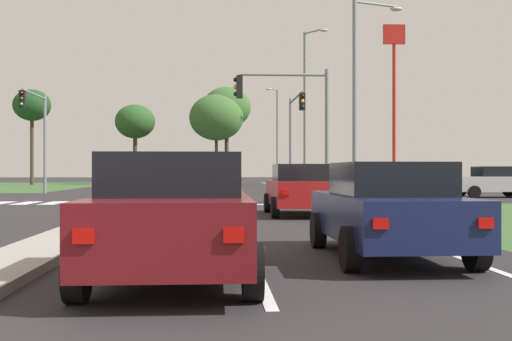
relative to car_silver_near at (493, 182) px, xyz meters
name	(u,v)px	position (x,y,z in m)	size (l,w,h in m)	color
ground_plane	(160,198)	(-17.35, 0.83, -0.82)	(200.00, 200.00, 0.00)	#282628
grass_verge_far_right	(459,186)	(8.15, 25.33, -0.82)	(35.00, 35.00, 0.01)	#476B38
median_island_near	(82,231)	(-17.35, -18.17, -0.75)	(1.20, 22.00, 0.14)	gray
median_island_far	(184,185)	(-17.35, 25.83, -0.75)	(1.20, 36.00, 0.14)	gray
lane_dash_near	(265,292)	(-13.85, -24.99, -0.82)	(0.14, 2.00, 0.01)	silver
lane_dash_second	(243,237)	(-13.85, -18.99, -0.82)	(0.14, 2.00, 0.01)	silver
lane_dash_third	(235,217)	(-13.85, -12.99, -0.82)	(0.14, 2.00, 0.01)	silver
edge_line_right	(378,229)	(-10.50, -17.17, -0.82)	(0.14, 24.00, 0.01)	silver
stop_bar_near	(237,205)	(-13.55, -6.17, -0.82)	(6.40, 0.50, 0.01)	silver
crosswalk_bar_second	(26,203)	(-22.60, -4.37, -0.82)	(0.70, 2.80, 0.01)	silver
crosswalk_bar_third	(54,203)	(-21.45, -4.37, -0.82)	(0.70, 2.80, 0.01)	silver
crosswalk_bar_fourth	(81,203)	(-20.30, -4.37, -0.82)	(0.70, 2.80, 0.01)	silver
crosswalk_bar_fifth	(107,203)	(-19.15, -4.37, -0.82)	(0.70, 2.80, 0.01)	silver
crosswalk_bar_sixth	(134,203)	(-18.00, -4.37, -0.82)	(0.70, 2.80, 0.01)	silver
crosswalk_bar_seventh	(161,203)	(-16.85, -4.37, -0.82)	(0.70, 2.80, 0.01)	silver
crosswalk_bar_eighth	(187,202)	(-15.70, -4.37, -0.82)	(0.70, 2.80, 0.01)	silver
car_silver_near	(493,182)	(0.00, 0.00, 0.00)	(4.22, 2.09, 1.62)	#B7B7BC
car_navy_second	(387,209)	(-11.66, -22.24, -0.04)	(2.01, 4.39, 1.54)	#161E47
car_red_third	(300,189)	(-11.77, -12.43, -0.01)	(2.06, 4.24, 1.61)	#A31919
car_white_fourth	(196,192)	(-14.98, -14.65, -0.01)	(1.95, 4.43, 1.60)	silver
car_blue_fifth	(156,178)	(-19.62, 23.14, -0.03)	(2.02, 4.31, 1.55)	navy
car_grey_sixth	(426,181)	(-2.61, 2.86, -0.03)	(4.36, 1.96, 1.56)	slate
car_maroon_eighth	(174,217)	(-14.95, -24.17, 0.00)	(2.08, 4.15, 1.62)	maroon
traffic_signal_far_left	(37,124)	(-24.95, 5.73, 3.35)	(0.32, 4.91, 6.07)	gray
traffic_signal_near_right	(294,112)	(-11.17, -5.77, 3.05)	(4.05, 0.32, 5.68)	gray
traffic_signal_far_right	(295,125)	(-9.75, 5.36, 3.32)	(0.32, 5.78, 5.94)	gray
street_lamp_second	(359,89)	(-8.19, -4.95, 4.16)	(2.43, 0.97, 8.86)	gray
street_lamp_third	(306,103)	(-8.31, 10.42, 5.14)	(1.43, 1.78, 10.83)	gray
street_lamp_fourth	(277,131)	(-8.50, 29.91, 4.44)	(1.38, 2.02, 9.43)	gray
pedestrian_at_median	(173,172)	(-17.25, 9.78, 0.49)	(0.34, 0.34, 1.91)	#335184
fastfood_pole_sign	(394,71)	(0.24, 19.25, 8.84)	(1.80, 0.40, 13.46)	red
treeline_second	(32,106)	(-32.66, 31.72, 6.97)	(3.66, 3.66, 9.44)	#423323
treeline_third	(135,122)	(-22.68, 32.79, 5.51)	(4.05, 4.05, 8.12)	#423323
treeline_fourth	(216,118)	(-14.42, 30.30, 5.80)	(5.35, 5.35, 8.92)	#423323
treeline_fifth	(227,108)	(-13.39, 31.56, 6.89)	(4.86, 4.86, 9.82)	#423323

